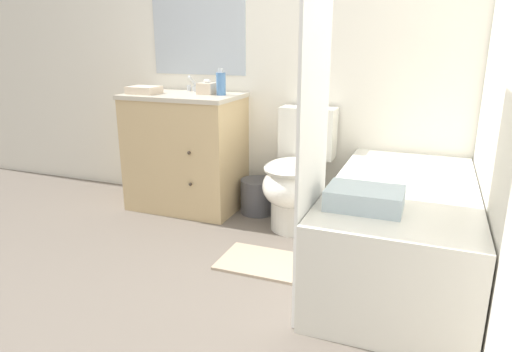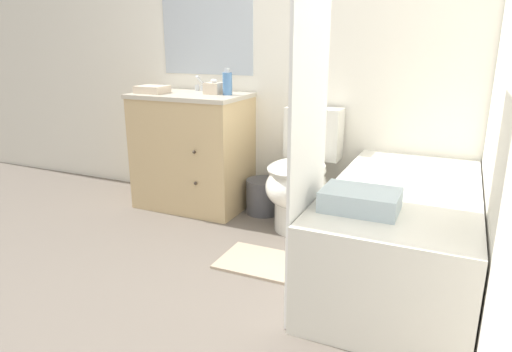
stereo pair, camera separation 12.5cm
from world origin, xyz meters
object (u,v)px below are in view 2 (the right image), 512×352
Objects in this scene: tissue_box at (214,88)px; hand_towel_folded at (152,89)px; wastebasket at (263,196)px; bath_towel_folded at (360,200)px; soap_dispenser at (227,83)px; vanity_cabinet at (193,150)px; bathtub at (401,231)px; toilet at (301,178)px; sink_faucet at (203,86)px; bath_mat at (262,262)px.

tissue_box is 0.59× the size of hand_towel_folded.
wastebasket is 2.04× the size of tissue_box.
soap_dispenser is at bearing 140.77° from bath_towel_folded.
vanity_cabinet is 0.57× the size of bathtub.
bath_towel_folded is (0.90, -0.99, 0.42)m from wastebasket.
tissue_box reaches higher than toilet.
vanity_cabinet is 6.90× the size of tissue_box.
bath_towel_folded is (-0.14, -0.43, 0.30)m from bathtub.
hand_towel_folded is at bearing -169.04° from wastebasket.
soap_dispenser is (-0.26, -0.04, 0.82)m from wastebasket.
vanity_cabinet is 0.49m from sink_faucet.
toilet is at bearing -17.04° from sink_faucet.
tissue_box is at bearing 133.74° from bath_mat.
soap_dispenser is 0.88× the size of hand_towel_folded.
toilet is 2.35× the size of bath_towel_folded.
wastebasket is at bearing 154.21° from toilet.
vanity_cabinet is at bearing 147.53° from bath_towel_folded.
sink_faucet is 1.84m from bathtub.
soap_dispenser is (-1.31, 0.52, 0.69)m from bathtub.
sink_faucet is 1.14× the size of tissue_box.
toilet is (0.90, -0.10, -0.08)m from vanity_cabinet.
bathtub is at bearing 71.62° from bath_towel_folded.
wastebasket is 0.53× the size of bath_mat.
toilet is 1.28m from hand_towel_folded.
toilet is 0.68m from bath_mat.
bathtub is 8.15× the size of soap_dispenser.
sink_faucet is at bearing 153.17° from soap_dispenser.
soap_dispenser is at bearing 158.40° from bathtub.
vanity_cabinet is at bearing -90.00° from sink_faucet.
wastebasket is 1.38× the size of soap_dispenser.
vanity_cabinet is at bearing 19.93° from hand_towel_folded.
wastebasket is (0.55, -0.11, -0.77)m from sink_faucet.
toilet is 0.85m from soap_dispenser.
soap_dispenser is at bearing 129.13° from bath_mat.
vanity_cabinet is at bearing -175.18° from soap_dispenser.
vanity_cabinet reaches higher than bath_mat.
sink_faucet is 0.18× the size of toilet.
wastebasket is 0.76× the size of bath_towel_folded.
toilet reaches higher than bathtub.
hand_towel_folded is (-0.27, -0.27, -0.01)m from sink_faucet.
tissue_box is at bearing -36.88° from sink_faucet.
soap_dispenser reaches higher than bath_mat.
wastebasket reaches higher than bath_mat.
bathtub is at bearing -22.58° from sink_faucet.
bathtub is 5.91× the size of wastebasket.
bathtub is at bearing -17.14° from vanity_cabinet.
wastebasket is at bearing 2.83° from tissue_box.
hand_towel_folded reaches higher than bath_mat.
bath_mat is at bearing -44.63° from sink_faucet.
bath_towel_folded reaches higher than bath_mat.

